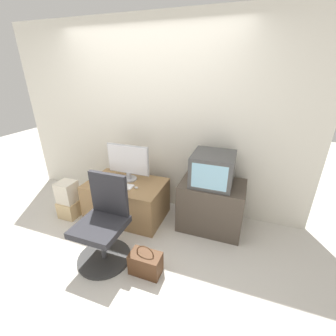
# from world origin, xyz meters

# --- Properties ---
(ground_plane) EXTENTS (12.00, 12.00, 0.00)m
(ground_plane) POSITION_xyz_m (0.00, 0.00, 0.00)
(ground_plane) COLOR beige
(wall_back) EXTENTS (4.40, 0.05, 2.60)m
(wall_back) POSITION_xyz_m (0.00, 1.32, 1.30)
(wall_back) COLOR silver
(wall_back) RESTS_ON ground_plane
(desk) EXTENTS (1.06, 0.68, 0.53)m
(desk) POSITION_xyz_m (-0.18, 0.79, 0.27)
(desk) COLOR #937047
(desk) RESTS_ON ground_plane
(side_stand) EXTENTS (0.81, 0.55, 0.65)m
(side_stand) POSITION_xyz_m (0.98, 0.96, 0.33)
(side_stand) COLOR #4C4238
(side_stand) RESTS_ON ground_plane
(main_monitor) EXTENTS (0.62, 0.21, 0.51)m
(main_monitor) POSITION_xyz_m (-0.18, 0.90, 0.80)
(main_monitor) COLOR #B2B2B7
(main_monitor) RESTS_ON desk
(keyboard) EXTENTS (0.29, 0.14, 0.01)m
(keyboard) POSITION_xyz_m (-0.16, 0.69, 0.54)
(keyboard) COLOR white
(keyboard) RESTS_ON desk
(mouse) EXTENTS (0.05, 0.03, 0.03)m
(mouse) POSITION_xyz_m (0.04, 0.69, 0.55)
(mouse) COLOR silver
(mouse) RESTS_ON desk
(crt_tv) EXTENTS (0.50, 0.50, 0.39)m
(crt_tv) POSITION_xyz_m (0.97, 0.96, 0.85)
(crt_tv) COLOR #474747
(crt_tv) RESTS_ON side_stand
(office_chair) EXTENTS (0.59, 0.59, 0.97)m
(office_chair) POSITION_xyz_m (-0.02, 0.03, 0.40)
(office_chair) COLOR #333333
(office_chair) RESTS_ON ground_plane
(cardboard_box_lower) EXTENTS (0.26, 0.27, 0.24)m
(cardboard_box_lower) POSITION_xyz_m (-0.96, 0.51, 0.12)
(cardboard_box_lower) COLOR #D1B27F
(cardboard_box_lower) RESTS_ON ground_plane
(cardboard_box_upper) EXTENTS (0.24, 0.23, 0.30)m
(cardboard_box_upper) POSITION_xyz_m (-0.96, 0.51, 0.39)
(cardboard_box_upper) COLOR beige
(cardboard_box_upper) RESTS_ON cardboard_box_lower
(handbag) EXTENTS (0.33, 0.19, 0.35)m
(handbag) POSITION_xyz_m (0.50, -0.04, 0.12)
(handbag) COLOR #4C2D19
(handbag) RESTS_ON ground_plane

